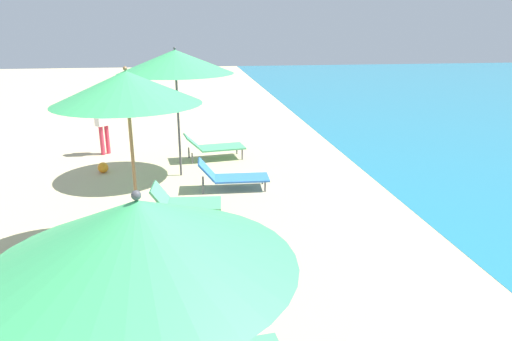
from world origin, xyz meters
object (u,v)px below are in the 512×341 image
(umbrella_second, at_px, (139,234))
(lounger_third_shoreside, at_px, (184,202))
(umbrella_farthest, at_px, (175,62))
(lounger_farthest_inland, at_px, (231,176))
(umbrella_third, at_px, (127,88))
(lounger_farthest_shoreside, at_px, (213,146))
(beach_ball, at_px, (103,168))
(person_walking_far, at_px, (102,119))
(lounger_third_inland, at_px, (208,268))

(umbrella_second, distance_m, lounger_third_shoreside, 5.50)
(umbrella_farthest, distance_m, lounger_farthest_inland, 2.74)
(umbrella_second, relative_size, umbrella_third, 0.86)
(lounger_farthest_shoreside, bearing_deg, umbrella_second, -104.13)
(umbrella_third, relative_size, lounger_farthest_shoreside, 1.75)
(umbrella_third, height_order, beach_ball, umbrella_third)
(umbrella_second, bearing_deg, beach_ball, 102.27)
(lounger_third_shoreside, distance_m, umbrella_farthest, 3.33)
(lounger_third_shoreside, relative_size, lounger_farthest_shoreside, 0.80)
(umbrella_third, distance_m, umbrella_farthest, 3.74)
(umbrella_second, bearing_deg, lounger_farthest_inland, 80.10)
(person_walking_far, bearing_deg, lounger_third_shoreside, 162.14)
(umbrella_second, height_order, umbrella_third, umbrella_third)
(umbrella_second, bearing_deg, lounger_third_inland, 80.27)
(umbrella_farthest, xyz_separation_m, lounger_farthest_inland, (1.07, -1.09, -2.28))
(umbrella_farthest, bearing_deg, lounger_farthest_inland, -45.61)
(beach_ball, bearing_deg, umbrella_third, -73.35)
(umbrella_third, relative_size, lounger_farthest_inland, 1.86)
(umbrella_second, height_order, beach_ball, umbrella_second)
(lounger_farthest_inland, distance_m, beach_ball, 3.28)
(beach_ball, bearing_deg, lounger_third_shoreside, -56.46)
(lounger_third_inland, bearing_deg, lounger_farthest_shoreside, 98.80)
(umbrella_second, bearing_deg, person_walking_far, 101.40)
(umbrella_farthest, height_order, lounger_farthest_inland, umbrella_farthest)
(umbrella_third, distance_m, lounger_third_shoreside, 2.64)
(lounger_farthest_shoreside, bearing_deg, umbrella_farthest, -131.98)
(lounger_farthest_shoreside, bearing_deg, beach_ball, -171.98)
(umbrella_third, relative_size, beach_ball, 11.17)
(person_walking_far, bearing_deg, umbrella_third, 151.17)
(lounger_farthest_inland, xyz_separation_m, person_walking_far, (-3.10, 3.22, 0.66))
(umbrella_second, height_order, umbrella_farthest, umbrella_farthest)
(lounger_farthest_shoreside, xyz_separation_m, lounger_farthest_inland, (0.25, -2.33, -0.05))
(person_walking_far, bearing_deg, umbrella_second, 148.58)
(lounger_third_inland, height_order, beach_ball, lounger_third_inland)
(lounger_third_shoreside, height_order, lounger_farthest_inland, lounger_farthest_inland)
(lounger_farthest_shoreside, distance_m, beach_ball, 2.76)
(umbrella_farthest, relative_size, beach_ball, 11.51)
(umbrella_third, distance_m, beach_ball, 4.94)
(lounger_third_shoreside, height_order, lounger_farthest_shoreside, lounger_farthest_shoreside)
(umbrella_second, distance_m, beach_ball, 8.49)
(umbrella_third, xyz_separation_m, umbrella_farthest, (0.58, 3.69, 0.06))
(umbrella_second, bearing_deg, lounger_farthest_shoreside, 84.26)
(lounger_third_inland, bearing_deg, umbrella_farthest, 107.61)
(lounger_third_inland, relative_size, beach_ball, 5.47)
(lounger_third_inland, xyz_separation_m, beach_ball, (-2.23, 5.24, -0.14))
(lounger_third_shoreside, bearing_deg, umbrella_farthest, 96.71)
(lounger_third_inland, relative_size, lounger_farthest_shoreside, 0.86)
(umbrella_farthest, bearing_deg, lounger_farthest_shoreside, 56.41)
(umbrella_second, relative_size, lounger_farthest_shoreside, 1.51)
(lounger_third_shoreside, bearing_deg, person_walking_far, 119.58)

